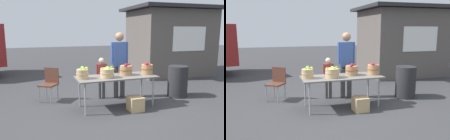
{
  "view_description": "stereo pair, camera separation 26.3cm",
  "coord_description": "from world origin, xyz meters",
  "views": [
    {
      "loc": [
        -1.87,
        -4.83,
        1.84
      ],
      "look_at": [
        0.0,
        0.3,
        0.85
      ],
      "focal_mm": 35.88,
      "sensor_mm": 36.0,
      "label": 1
    },
    {
      "loc": [
        -1.62,
        -4.91,
        1.84
      ],
      "look_at": [
        0.0,
        0.3,
        0.85
      ],
      "focal_mm": 35.88,
      "sensor_mm": 36.0,
      "label": 2
    }
  ],
  "objects": [
    {
      "name": "apple_basket_green_0",
      "position": [
        -0.8,
        0.03,
        0.87
      ],
      "size": [
        0.28,
        0.28,
        0.27
      ],
      "color": "tan",
      "rests_on": "market_table"
    },
    {
      "name": "produce_crate",
      "position": [
        0.32,
        -0.4,
        0.16
      ],
      "size": [
        0.32,
        0.32,
        0.32
      ],
      "primitive_type": "cube",
      "color": "tan",
      "rests_on": "ground"
    },
    {
      "name": "child_customer",
      "position": [
        -0.13,
        0.76,
        0.65
      ],
      "size": [
        0.29,
        0.17,
        1.11
      ],
      "rotation": [
        0.0,
        0.0,
        3.04
      ],
      "color": "#3F3F3F",
      "rests_on": "ground"
    },
    {
      "name": "apple_basket_green_1",
      "position": [
        -0.25,
        -0.06,
        0.87
      ],
      "size": [
        0.34,
        0.34,
        0.27
      ],
      "color": "tan",
      "rests_on": "market_table"
    },
    {
      "name": "market_table",
      "position": [
        0.0,
        0.0,
        0.71
      ],
      "size": [
        1.9,
        0.76,
        0.75
      ],
      "color": "slate",
      "rests_on": "ground"
    },
    {
      "name": "vendor_adult",
      "position": [
        0.36,
        0.7,
        1.04
      ],
      "size": [
        0.46,
        0.3,
        1.77
      ],
      "rotation": [
        0.0,
        0.0,
        2.92
      ],
      "color": "#3F3F3F",
      "rests_on": "ground"
    },
    {
      "name": "trash_barrel",
      "position": [
        1.92,
        0.23,
        0.43
      ],
      "size": [
        0.54,
        0.54,
        0.86
      ],
      "primitive_type": "cylinder",
      "color": "#262628",
      "rests_on": "ground"
    },
    {
      "name": "food_kiosk",
      "position": [
        3.66,
        3.26,
        1.38
      ],
      "size": [
        3.61,
        3.03,
        2.74
      ],
      "rotation": [
        0.0,
        0.0,
        -0.04
      ],
      "color": "#59514C",
      "rests_on": "ground"
    },
    {
      "name": "apple_basket_red_0",
      "position": [
        0.28,
        0.07,
        0.88
      ],
      "size": [
        0.31,
        0.31,
        0.28
      ],
      "color": "#A87F51",
      "rests_on": "market_table"
    },
    {
      "name": "ground_plane",
      "position": [
        0.0,
        0.0,
        0.0
      ],
      "size": [
        40.0,
        40.0,
        0.0
      ],
      "primitive_type": "plane",
      "color": "#38383A"
    },
    {
      "name": "apple_basket_red_1",
      "position": [
        0.82,
        -0.0,
        0.88
      ],
      "size": [
        0.3,
        0.3,
        0.29
      ],
      "color": "#A87F51",
      "rests_on": "market_table"
    },
    {
      "name": "folding_chair",
      "position": [
        -1.46,
        1.03,
        0.51
      ],
      "size": [
        0.56,
        0.56,
        0.86
      ],
      "rotation": [
        0.0,
        0.0,
        5.66
      ],
      "color": "brown",
      "rests_on": "ground"
    }
  ]
}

